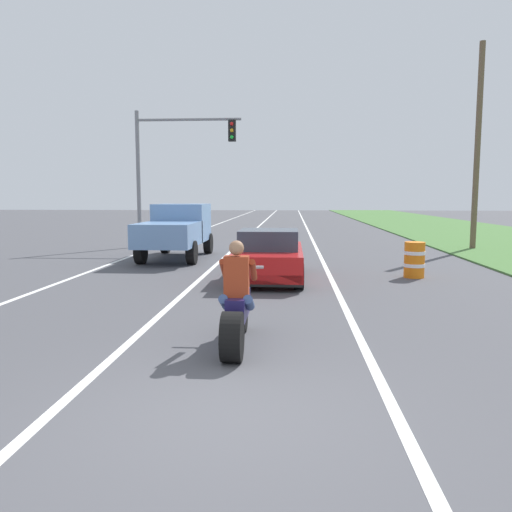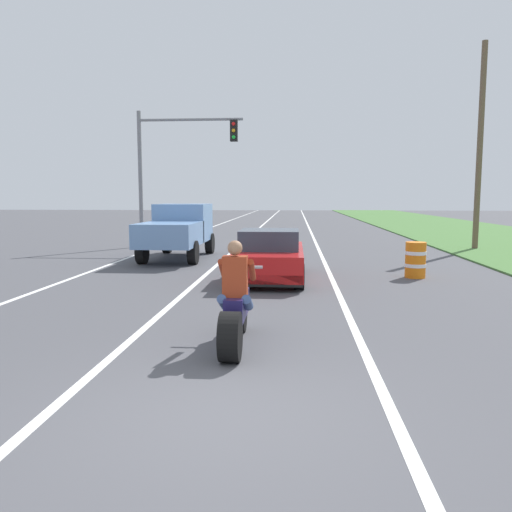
{
  "view_description": "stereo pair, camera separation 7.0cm",
  "coord_description": "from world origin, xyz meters",
  "px_view_note": "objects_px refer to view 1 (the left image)",
  "views": [
    {
      "loc": [
        0.7,
        -4.91,
        2.25
      ],
      "look_at": [
        -0.05,
        5.72,
        1.0
      ],
      "focal_mm": 35.45,
      "sensor_mm": 36.0,
      "label": 1
    },
    {
      "loc": [
        0.77,
        -4.91,
        2.25
      ],
      "look_at": [
        -0.05,
        5.72,
        1.0
      ],
      "focal_mm": 35.45,
      "sensor_mm": 36.0,
      "label": 2
    }
  ],
  "objects_px": {
    "sports_car_red": "(269,256)",
    "traffic_light_mast_near": "(170,157)",
    "pickup_truck_left_lane_light_blue": "(177,228)",
    "construction_barrel_nearest": "(414,260)",
    "motorcycle_with_rider": "(237,310)"
  },
  "relations": [
    {
      "from": "motorcycle_with_rider",
      "to": "construction_barrel_nearest",
      "type": "distance_m",
      "value": 8.18
    },
    {
      "from": "sports_car_red",
      "to": "construction_barrel_nearest",
      "type": "bearing_deg",
      "value": 7.8
    },
    {
      "from": "sports_car_red",
      "to": "traffic_light_mast_near",
      "type": "bearing_deg",
      "value": 119.1
    },
    {
      "from": "sports_car_red",
      "to": "traffic_light_mast_near",
      "type": "distance_m",
      "value": 10.36
    },
    {
      "from": "motorcycle_with_rider",
      "to": "construction_barrel_nearest",
      "type": "bearing_deg",
      "value": 58.8
    },
    {
      "from": "traffic_light_mast_near",
      "to": "construction_barrel_nearest",
      "type": "distance_m",
      "value": 12.4
    },
    {
      "from": "motorcycle_with_rider",
      "to": "sports_car_red",
      "type": "distance_m",
      "value": 6.44
    },
    {
      "from": "sports_car_red",
      "to": "pickup_truck_left_lane_light_blue",
      "type": "relative_size",
      "value": 0.9
    },
    {
      "from": "sports_car_red",
      "to": "pickup_truck_left_lane_light_blue",
      "type": "height_order",
      "value": "pickup_truck_left_lane_light_blue"
    },
    {
      "from": "sports_car_red",
      "to": "construction_barrel_nearest",
      "type": "xyz_separation_m",
      "value": [
        4.05,
        0.55,
        -0.13
      ]
    },
    {
      "from": "motorcycle_with_rider",
      "to": "construction_barrel_nearest",
      "type": "xyz_separation_m",
      "value": [
        4.24,
        6.99,
        -0.09
      ]
    },
    {
      "from": "pickup_truck_left_lane_light_blue",
      "to": "traffic_light_mast_near",
      "type": "height_order",
      "value": "traffic_light_mast_near"
    },
    {
      "from": "construction_barrel_nearest",
      "to": "motorcycle_with_rider",
      "type": "bearing_deg",
      "value": -121.2
    },
    {
      "from": "motorcycle_with_rider",
      "to": "traffic_light_mast_near",
      "type": "relative_size",
      "value": 0.37
    },
    {
      "from": "motorcycle_with_rider",
      "to": "pickup_truck_left_lane_light_blue",
      "type": "distance_m",
      "value": 11.41
    }
  ]
}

